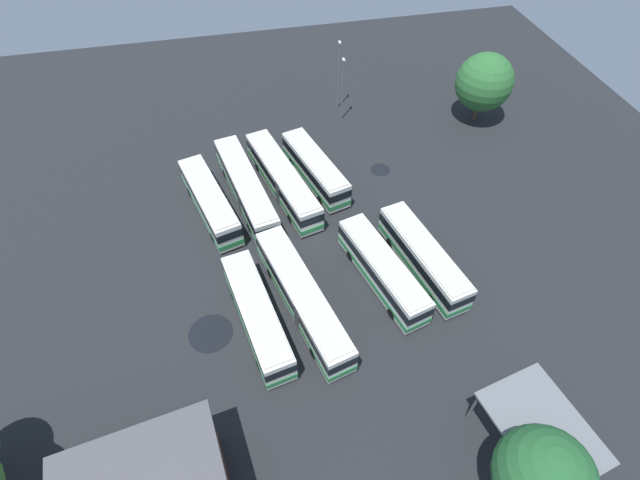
% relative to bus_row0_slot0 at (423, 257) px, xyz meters
% --- Properties ---
extents(ground_plane, '(95.89, 95.89, 0.00)m').
position_rel_bus_row0_slot0_xyz_m(ground_plane, '(6.20, 9.59, -1.79)').
color(ground_plane, black).
extents(bus_row0_slot0, '(12.45, 5.06, 3.38)m').
position_rel_bus_row0_slot0_xyz_m(bus_row0_slot0, '(0.00, 0.00, 0.00)').
color(bus_row0_slot0, silver).
rests_on(bus_row0_slot0, ground_plane).
extents(bus_row0_slot1, '(12.34, 5.54, 3.38)m').
position_rel_bus_row0_slot0_xyz_m(bus_row0_slot1, '(-0.67, 4.20, -0.00)').
color(bus_row0_slot1, silver).
rests_on(bus_row0_slot1, ground_plane).
extents(bus_row0_slot3, '(15.30, 6.17, 3.38)m').
position_rel_bus_row0_slot0_xyz_m(bus_row0_slot3, '(-2.08, 11.94, 0.00)').
color(bus_row0_slot3, silver).
rests_on(bus_row0_slot3, ground_plane).
extents(bus_row0_slot4, '(12.40, 4.81, 3.38)m').
position_rel_bus_row0_slot0_xyz_m(bus_row0_slot4, '(-2.94, 16.05, -0.00)').
color(bus_row0_slot4, silver).
rests_on(bus_row0_slot4, ground_plane).
extents(bus_row1_slot1, '(12.00, 5.60, 3.38)m').
position_rel_bus_row0_slot0_xyz_m(bus_row1_slot1, '(14.79, 7.14, -0.00)').
color(bus_row1_slot1, silver).
rests_on(bus_row1_slot1, ground_plane).
extents(bus_row1_slot2, '(15.30, 6.16, 3.38)m').
position_rel_bus_row0_slot0_xyz_m(bus_row1_slot2, '(13.67, 11.01, 0.00)').
color(bus_row1_slot2, silver).
rests_on(bus_row1_slot2, ground_plane).
extents(bus_row1_slot3, '(15.33, 5.39, 3.38)m').
position_rel_bus_row0_slot0_xyz_m(bus_row1_slot3, '(13.26, 15.07, 0.00)').
color(bus_row1_slot3, silver).
rests_on(bus_row1_slot3, ground_plane).
extents(bus_row1_slot4, '(12.52, 5.77, 3.38)m').
position_rel_bus_row0_slot0_xyz_m(bus_row1_slot4, '(12.04, 19.02, 0.00)').
color(bus_row1_slot4, silver).
rests_on(bus_row1_slot4, ground_plane).
extents(maintenance_shelter, '(8.57, 7.00, 4.25)m').
position_rel_bus_row0_slot0_xyz_m(maintenance_shelter, '(-17.40, -1.40, 2.21)').
color(maintenance_shelter, slate).
rests_on(maintenance_shelter, ground_plane).
extents(lamp_post_by_building, '(0.56, 0.28, 9.11)m').
position_rel_bus_row0_slot0_xyz_m(lamp_post_by_building, '(28.80, 0.94, 3.18)').
color(lamp_post_by_building, slate).
rests_on(lamp_post_by_building, ground_plane).
extents(lamp_post_near_entrance, '(0.56, 0.28, 8.31)m').
position_rel_bus_row0_slot0_xyz_m(lamp_post_near_entrance, '(26.05, 1.13, 2.78)').
color(lamp_post_near_entrance, slate).
rests_on(lamp_post_near_entrance, ground_plane).
extents(tree_northeast, '(7.07, 7.07, 8.82)m').
position_rel_bus_row0_slot0_xyz_m(tree_northeast, '(22.18, -15.96, 3.49)').
color(tree_northeast, brown).
rests_on(tree_northeast, ground_plane).
extents(tree_east_edge, '(5.87, 5.87, 9.00)m').
position_rel_bus_row0_slot0_xyz_m(tree_east_edge, '(-20.48, 1.14, 4.25)').
color(tree_east_edge, brown).
rests_on(tree_east_edge, ground_plane).
extents(puddle_front_lane, '(3.87, 3.87, 0.01)m').
position_rel_bus_row0_slot0_xyz_m(puddle_front_lane, '(-2.74, 20.22, -1.79)').
color(puddle_front_lane, black).
rests_on(puddle_front_lane, ground_plane).
extents(puddle_centre_drain, '(2.30, 2.30, 0.01)m').
position_rel_bus_row0_slot0_xyz_m(puddle_centre_drain, '(14.93, -0.73, -1.79)').
color(puddle_centre_drain, black).
rests_on(puddle_centre_drain, ground_plane).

